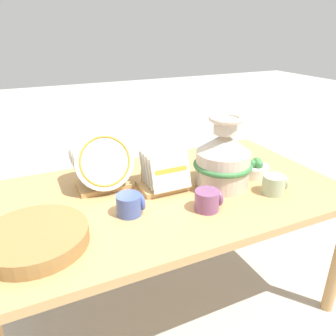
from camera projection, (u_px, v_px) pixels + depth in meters
The scene contains 10 objects.
ground_plane at pixel (168, 301), 1.70m from camera, with size 14.00×14.00×0.00m, color #B2ADA3.
display_table at pixel (168, 203), 1.46m from camera, with size 1.51×0.86×0.64m.
ceramic_vase at pixel (223, 158), 1.44m from camera, with size 0.26×0.26×0.32m.
dish_rack_round_plates at pixel (102, 163), 1.42m from camera, with size 0.25×0.21×0.27m.
dish_rack_square_plates at pixel (164, 174), 1.44m from camera, with size 0.23×0.19×0.19m.
wicker_charger_stack at pixel (35, 238), 1.08m from camera, with size 0.35×0.35×0.05m.
mug_plum_glaze at pixel (208, 200), 1.28m from camera, with size 0.11×0.10×0.08m.
mug_cobalt_glaze at pixel (130, 204), 1.25m from camera, with size 0.11×0.10×0.08m.
mug_sage_glaze at pixel (274, 184), 1.41m from camera, with size 0.11×0.10×0.08m.
fruit_bowl at pixel (255, 169), 1.57m from camera, with size 0.13×0.13×0.09m.
Camera 1 is at (-0.54, -1.16, 1.31)m, focal length 35.00 mm.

